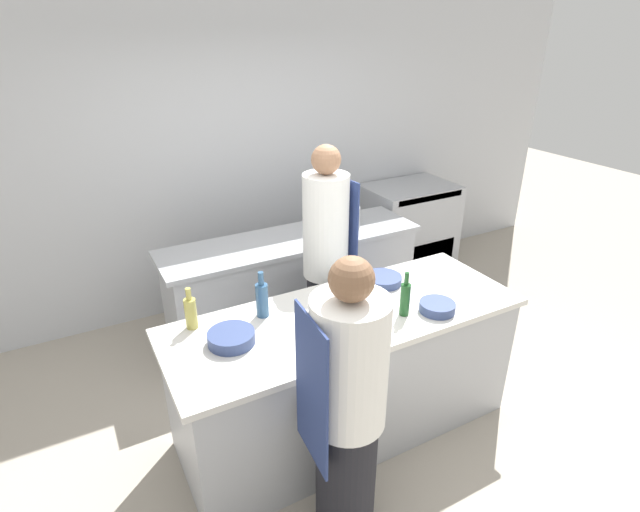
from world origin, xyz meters
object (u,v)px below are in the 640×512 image
Objects in this scene: bottle_wine at (262,299)px; bowl_ceramic_blue at (383,280)px; bottle_vinegar at (405,298)px; stockpot at (343,218)px; bowl_mixing_large at (437,307)px; bottle_olive_oil at (191,312)px; oven_range at (408,229)px; chef_at_prep_near at (347,410)px; chef_at_stove at (326,264)px; bowl_prep_small at (231,338)px; cup at (323,344)px.

bowl_ceramic_blue is (0.89, -0.00, -0.09)m from bottle_wine.
stockpot is at bearing 74.16° from bottle_vinegar.
bowl_ceramic_blue is at bearing 73.07° from bottle_vinegar.
bottle_vinegar is at bearing 161.61° from bowl_mixing_large.
bottle_wine reaches higher than bottle_vinegar.
bowl_ceramic_blue is at bearing -3.55° from bottle_olive_oil.
bottle_olive_oil is 1.01× the size of bowl_ceramic_blue.
chef_at_prep_near reaches higher than oven_range.
stockpot is at bearing 82.48° from bowl_mixing_large.
bottle_olive_oil is at bearing 31.79° from chef_at_prep_near.
bottle_vinegar is 0.43m from bowl_ceramic_blue.
chef_at_prep_near is at bearing -31.05° from chef_at_stove.
bottle_vinegar is at bearing -105.84° from stockpot.
oven_range is at bearing 51.18° from bottle_vinegar.
bottle_wine reaches higher than bottle_olive_oil.
bowl_mixing_large reaches higher than bowl_ceramic_blue.
bowl_ceramic_blue is (1.16, 0.18, -0.01)m from bowl_prep_small.
bottle_wine is at bearing 179.72° from bowl_ceramic_blue.
bottle_wine is 1.15× the size of bowl_ceramic_blue.
stockpot reaches higher than bowl_prep_small.
bowl_prep_small is (0.15, -0.26, -0.07)m from bottle_olive_oil.
chef_at_prep_near reaches higher than bottle_wine.
bottle_vinegar is 0.97× the size of bottle_wine.
bottle_vinegar is 0.87m from bottle_wine.
bottle_wine is (-0.08, 0.87, 0.21)m from chef_at_prep_near.
bottle_olive_oil is at bearing 158.49° from bowl_mixing_large.
oven_range is 2.52m from bottle_vinegar.
bowl_mixing_large is at bearing -12.98° from bowl_prep_small.
bottle_wine reaches higher than cup.
bottle_vinegar is at bearing 7.79° from cup.
bowl_prep_small is 2.77× the size of cup.
bottle_olive_oil is 2.73× the size of cup.
bowl_prep_small is at bearing -60.16° from bottle_olive_oil.
cup is (-2.16, -2.01, 0.46)m from oven_range.
bottle_vinegar is 0.97× the size of stockpot.
bowl_ceramic_blue is 0.88m from cup.
oven_range is at bearing 27.82° from bottle_olive_oil.
chef_at_stove is at bearing 107.82° from bowl_mixing_large.
chef_at_prep_near is 17.11× the size of cup.
chef_at_stove is 0.48m from bowl_ceramic_blue.
chef_at_stove is 6.22× the size of bottle_vinegar.
bottle_olive_oil is 0.42m from bottle_wine.
bottle_olive_oil is at bearing -78.20° from chef_at_stove.
chef_at_prep_near is 0.78m from bowl_prep_small.
oven_range is 3.38× the size of bottle_vinegar.
bottle_olive_oil reaches higher than cup.
bottle_olive_oil is 1.84m from stockpot.
chef_at_prep_near is 0.41m from cup.
stockpot is at bearing 133.59° from chef_at_stove.
bowl_mixing_large is (0.90, 0.40, 0.12)m from chef_at_prep_near.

